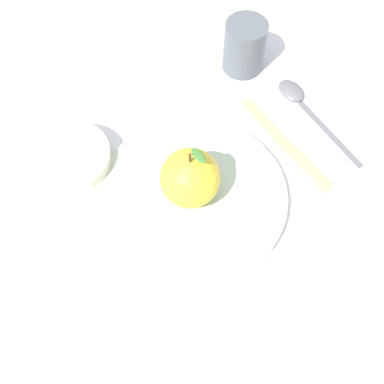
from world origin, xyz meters
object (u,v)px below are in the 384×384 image
object	(u,v)px
apple	(190,178)
knife	(292,151)
side_bowl	(70,159)
cup	(245,45)
spoon	(300,101)
dinner_plate	(192,196)

from	to	relation	value
apple	knife	world-z (taller)	apple
side_bowl	knife	size ratio (longest dim) A/B	0.64
knife	cup	bearing A→B (deg)	104.66
apple	knife	size ratio (longest dim) A/B	0.52
apple	spoon	world-z (taller)	apple
dinner_plate	knife	distance (m)	0.17
side_bowl	spoon	xyz separation A→B (m)	(0.35, 0.08, -0.02)
dinner_plate	side_bowl	xyz separation A→B (m)	(-0.16, 0.07, 0.01)
dinner_plate	knife	xyz separation A→B (m)	(0.15, 0.06, -0.01)
cup	knife	world-z (taller)	cup
apple	spoon	size ratio (longest dim) A/B	0.53
side_bowl	cup	xyz separation A→B (m)	(0.27, 0.17, 0.03)
dinner_plate	knife	bearing A→B (deg)	22.32
dinner_plate	side_bowl	size ratio (longest dim) A/B	2.24
dinner_plate	side_bowl	distance (m)	0.18
knife	spoon	size ratio (longest dim) A/B	1.02
dinner_plate	knife	size ratio (longest dim) A/B	1.43
side_bowl	spoon	bearing A→B (deg)	13.43
apple	side_bowl	bearing A→B (deg)	157.13
dinner_plate	cup	xyz separation A→B (m)	(0.11, 0.24, 0.04)
apple	knife	distance (m)	0.17
cup	side_bowl	bearing A→B (deg)	-148.00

